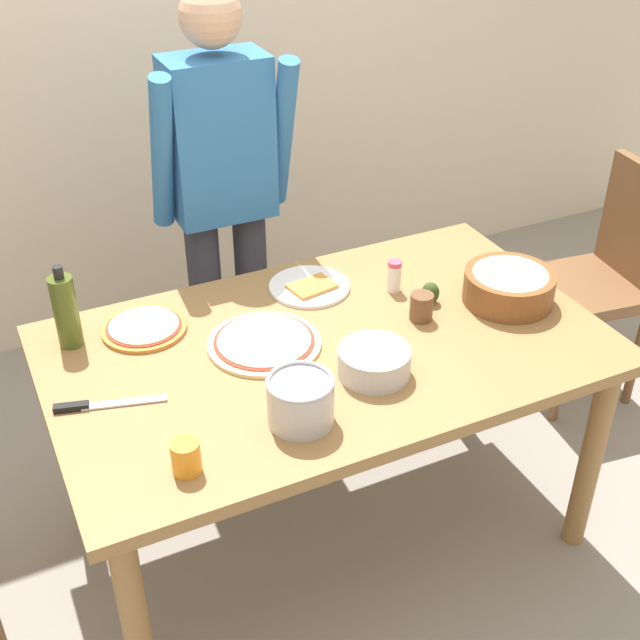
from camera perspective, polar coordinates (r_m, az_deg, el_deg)
ground at (r=2.90m, az=0.44°, el=-14.04°), size 8.00×8.00×0.00m
wall_back at (r=3.58m, az=-11.43°, el=19.16°), size 5.60×0.10×2.60m
dining_table at (r=2.45m, az=0.51°, el=-3.34°), size 1.60×0.96×0.76m
person_cook at (r=2.91m, az=-6.71°, el=8.85°), size 0.49×0.25×1.62m
chair_wooden_right at (r=3.38m, az=19.00°, el=3.23°), size 0.45×0.45×0.95m
pizza_raw_on_board at (r=2.39m, az=-3.86°, el=-1.55°), size 0.33×0.33×0.02m
pizza_cooked_on_tray at (r=2.50m, az=-12.02°, el=-0.51°), size 0.25×0.25×0.02m
plate_with_slice at (r=2.65m, az=-0.70°, el=2.31°), size 0.26×0.26×0.02m
popcorn_bowl at (r=2.63m, az=12.89°, el=2.44°), size 0.28×0.28×0.11m
mixing_bowl_steel at (r=2.26m, az=3.75°, el=-2.89°), size 0.20×0.20×0.08m
olive_oil_bottle at (r=2.44m, az=-17.10°, el=0.62°), size 0.07×0.07×0.26m
steel_pot at (r=2.08m, az=-1.36°, el=-5.53°), size 0.17×0.17×0.13m
cup_orange at (r=1.98m, az=-9.21°, el=-9.29°), size 0.07×0.07×0.08m
cup_small_brown at (r=2.50m, az=6.99°, el=0.90°), size 0.07×0.07×0.08m
salt_shaker at (r=2.63m, az=5.13°, el=3.03°), size 0.04×0.04×0.11m
chef_knife at (r=2.24m, az=-15.14°, el=-5.67°), size 0.29×0.10×0.02m
avocado at (r=2.59m, az=7.60°, el=1.86°), size 0.06×0.06×0.07m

